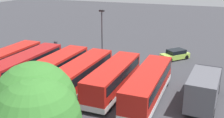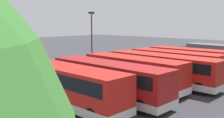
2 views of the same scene
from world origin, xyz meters
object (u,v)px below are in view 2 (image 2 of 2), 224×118
(bus_single_deck_fifth, at_px, (108,79))
(bus_single_deck_third, at_px, (162,68))
(bus_single_deck_sixth, at_px, (69,85))
(car_hatchback_silver, at_px, (113,57))
(bus_single_deck_fourth, at_px, (133,72))
(box_truck_blue, at_px, (203,55))
(lamp_post_tall, at_px, (92,38))
(bus_single_deck_near_end, at_px, (193,60))
(bus_single_deck_second, at_px, (175,63))

(bus_single_deck_fifth, bearing_deg, bus_single_deck_third, 176.92)
(bus_single_deck_sixth, bearing_deg, car_hatchback_silver, -144.55)
(bus_single_deck_third, height_order, bus_single_deck_fifth, same)
(bus_single_deck_fourth, height_order, box_truck_blue, box_truck_blue)
(bus_single_deck_fourth, distance_m, lamp_post_tall, 8.76)
(bus_single_deck_near_end, relative_size, car_hatchback_silver, 2.55)
(bus_single_deck_fourth, height_order, lamp_post_tall, lamp_post_tall)
(bus_single_deck_sixth, distance_m, car_hatchback_silver, 22.76)
(bus_single_deck_second, distance_m, car_hatchback_silver, 14.27)
(bus_single_deck_third, height_order, bus_single_deck_sixth, same)
(bus_single_deck_fourth, relative_size, lamp_post_tall, 1.43)
(bus_single_deck_fifth, xyz_separation_m, bus_single_deck_sixth, (3.38, -0.64, -0.00))
(bus_single_deck_third, relative_size, bus_single_deck_sixth, 1.14)
(car_hatchback_silver, bearing_deg, bus_single_deck_third, 60.86)
(bus_single_deck_third, xyz_separation_m, bus_single_deck_sixth, (10.60, -1.03, -0.00))
(car_hatchback_silver, bearing_deg, bus_single_deck_fifth, 42.41)
(bus_single_deck_second, bearing_deg, bus_single_deck_fifth, 1.43)
(bus_single_deck_second, relative_size, lamp_post_tall, 1.43)
(bus_single_deck_third, height_order, lamp_post_tall, lamp_post_tall)
(bus_single_deck_second, xyz_separation_m, bus_single_deck_third, (3.60, 0.66, 0.00))
(bus_single_deck_near_end, relative_size, bus_single_deck_fifth, 0.98)
(car_hatchback_silver, bearing_deg, box_truck_blue, 109.70)
(bus_single_deck_second, xyz_separation_m, lamp_post_tall, (4.88, -8.31, 2.71))
(bus_single_deck_second, relative_size, bus_single_deck_fifth, 0.94)
(bus_single_deck_near_end, distance_m, bus_single_deck_fifth, 14.60)
(bus_single_deck_fourth, distance_m, box_truck_blue, 15.95)
(bus_single_deck_fourth, xyz_separation_m, bus_single_deck_fifth, (3.77, 0.53, 0.00))
(bus_single_deck_near_end, relative_size, bus_single_deck_sixth, 1.06)
(car_hatchback_silver, relative_size, lamp_post_tall, 0.59)
(bus_single_deck_third, distance_m, bus_single_deck_sixth, 10.65)
(bus_single_deck_fifth, distance_m, lamp_post_tall, 10.77)
(bus_single_deck_second, xyz_separation_m, box_truck_blue, (-8.90, -0.80, 0.09))
(bus_single_deck_third, distance_m, lamp_post_tall, 9.45)
(bus_single_deck_fourth, bearing_deg, lamp_post_tall, -105.05)
(bus_single_deck_sixth, distance_m, box_truck_blue, 23.10)
(bus_single_deck_fourth, xyz_separation_m, car_hatchback_silver, (-11.37, -13.30, -0.92))
(bus_single_deck_sixth, xyz_separation_m, car_hatchback_silver, (-18.53, -13.19, -0.92))
(bus_single_deck_sixth, xyz_separation_m, box_truck_blue, (-23.09, -0.43, 0.09))
(bus_single_deck_second, relative_size, bus_single_deck_sixth, 1.01)
(bus_single_deck_second, height_order, bus_single_deck_fifth, same)
(bus_single_deck_second, distance_m, bus_single_deck_fifth, 10.82)
(bus_single_deck_third, distance_m, bus_single_deck_fifth, 7.23)
(bus_single_deck_fourth, xyz_separation_m, bus_single_deck_sixth, (7.15, -0.11, -0.00))
(car_hatchback_silver, bearing_deg, lamp_post_tall, 29.72)
(bus_single_deck_fifth, distance_m, car_hatchback_silver, 20.53)
(bus_single_deck_near_end, bearing_deg, bus_single_deck_fourth, -3.07)
(bus_single_deck_fourth, xyz_separation_m, lamp_post_tall, (-2.16, -8.05, 2.71))
(bus_single_deck_sixth, bearing_deg, bus_single_deck_fourth, 179.09)
(bus_single_deck_second, bearing_deg, box_truck_blue, -174.85)
(bus_single_deck_fourth, distance_m, bus_single_deck_fifth, 3.81)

